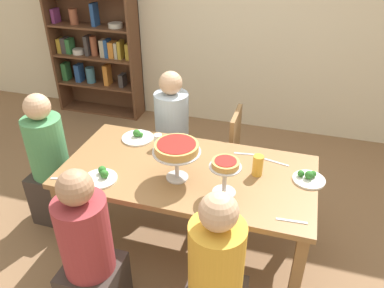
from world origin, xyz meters
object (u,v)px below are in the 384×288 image
(salad_plate_far_diner, at_px, (101,177))
(deep_dish_pizza_stand, at_px, (177,150))
(diner_near_right, at_px, (215,288))
(diner_near_left, at_px, (90,261))
(cutlery_fork_near, at_px, (246,154))
(beer_glass_amber_tall, at_px, (258,165))
(cutlery_knife_far, at_px, (277,162))
(dining_table, at_px, (188,180))
(diner_far_left, at_px, (172,140))
(salad_plate_spare, at_px, (308,178))
(cutlery_fork_far, at_px, (64,179))
(bookshelf, at_px, (93,27))
(diner_head_west, at_px, (52,169))
(cutlery_knife_near, at_px, (292,221))
(salad_plate_near_diner, at_px, (138,136))
(water_glass_clear_near, at_px, (158,141))
(personal_pizza_stand, at_px, (225,170))
(chair_far_right, at_px, (246,154))

(salad_plate_far_diner, bearing_deg, deep_dish_pizza_stand, 17.94)
(diner_near_right, relative_size, diner_near_left, 1.00)
(diner_near_right, xyz_separation_m, cutlery_fork_near, (-0.02, 1.02, 0.25))
(beer_glass_amber_tall, xyz_separation_m, cutlery_knife_far, (0.12, 0.18, -0.07))
(dining_table, distance_m, diner_far_left, 0.85)
(diner_near_right, relative_size, beer_glass_amber_tall, 7.72)
(salad_plate_spare, height_order, cutlery_fork_far, salad_plate_spare)
(bookshelf, height_order, diner_near_left, bookshelf)
(diner_head_west, xyz_separation_m, salad_plate_far_diner, (0.65, -0.30, 0.27))
(beer_glass_amber_tall, xyz_separation_m, cutlery_knife_near, (0.26, -0.40, -0.07))
(deep_dish_pizza_stand, bearing_deg, salad_plate_near_diner, 139.02)
(diner_near_left, xyz_separation_m, cutlery_knife_far, (0.97, 1.00, 0.25))
(diner_near_left, relative_size, salad_plate_near_diner, 4.59)
(dining_table, height_order, diner_near_left, diner_near_left)
(deep_dish_pizza_stand, relative_size, cutlery_knife_near, 1.77)
(diner_head_west, distance_m, deep_dish_pizza_stand, 1.23)
(water_glass_clear_near, distance_m, cutlery_fork_near, 0.67)
(dining_table, distance_m, beer_glass_amber_tall, 0.50)
(salad_plate_spare, height_order, cutlery_fork_near, salad_plate_spare)
(dining_table, distance_m, cutlery_fork_far, 0.85)
(deep_dish_pizza_stand, bearing_deg, personal_pizza_stand, -11.51)
(salad_plate_far_diner, height_order, cutlery_knife_far, salad_plate_far_diner)
(bookshelf, height_order, water_glass_clear_near, bookshelf)
(bookshelf, relative_size, cutlery_fork_far, 12.29)
(bookshelf, xyz_separation_m, chair_far_right, (2.12, -1.31, -0.61))
(dining_table, distance_m, salad_plate_far_diner, 0.60)
(diner_far_left, height_order, cutlery_knife_near, diner_far_left)
(dining_table, bearing_deg, salad_plate_far_diner, -152.79)
(bookshelf, distance_m, beer_glass_amber_tall, 3.00)
(cutlery_fork_near, bearing_deg, cutlery_fork_far, 22.33)
(dining_table, bearing_deg, personal_pizza_stand, -31.48)
(personal_pizza_stand, relative_size, water_glass_clear_near, 2.18)
(salad_plate_far_diner, height_order, water_glass_clear_near, water_glass_clear_near)
(deep_dish_pizza_stand, height_order, salad_plate_far_diner, deep_dish_pizza_stand)
(deep_dish_pizza_stand, bearing_deg, chair_far_right, 66.74)
(salad_plate_near_diner, height_order, salad_plate_far_diner, salad_plate_near_diner)
(diner_near_left, relative_size, cutlery_fork_near, 6.39)
(dining_table, relative_size, diner_head_west, 1.52)
(diner_head_west, distance_m, cutlery_knife_near, 1.95)
(deep_dish_pizza_stand, distance_m, personal_pizza_stand, 0.35)
(diner_near_right, distance_m, cutlery_fork_far, 1.22)
(dining_table, relative_size, personal_pizza_stand, 7.01)
(deep_dish_pizza_stand, relative_size, water_glass_clear_near, 2.77)
(diner_near_left, height_order, cutlery_knife_near, diner_near_left)
(salad_plate_far_diner, xyz_separation_m, cutlery_knife_far, (1.11, 0.53, -0.02))
(bookshelf, bearing_deg, salad_plate_near_diner, -52.87)
(beer_glass_amber_tall, bearing_deg, diner_near_left, -136.21)
(diner_near_right, xyz_separation_m, salad_plate_near_diner, (-0.88, 1.00, 0.27))
(diner_head_west, bearing_deg, personal_pizza_stand, -8.09)
(dining_table, relative_size, salad_plate_spare, 8.12)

